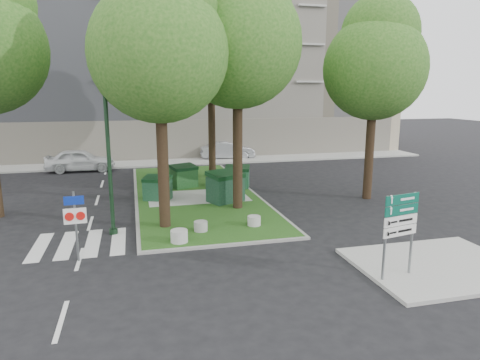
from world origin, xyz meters
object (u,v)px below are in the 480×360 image
object	(u,v)px
tree_median_near_right	(239,31)
street_lamp	(108,137)
traffic_sign_pole	(75,217)
car_silver	(227,150)
bollard_mid	(201,226)
litter_bin	(225,177)
tree_median_mid	(162,61)
tree_median_far	(212,42)
directional_sign	(400,222)
tree_median_near_left	(161,39)
dumpster_c	(225,187)
car_white	(80,160)
dumpster_d	(237,177)
dumpster_b	(184,176)
dumpster_a	(158,188)
bollard_right	(254,221)
tree_street_right	(376,59)
bollard_left	(179,236)

from	to	relation	value
tree_median_near_right	street_lamp	distance (m)	7.34
traffic_sign_pole	street_lamp	bearing A→B (deg)	65.45
tree_median_near_right	car_silver	xyz separation A→B (m)	(2.72, 14.84, -7.27)
bollard_mid	litter_bin	size ratio (longest dim) A/B	0.85
tree_median_mid	tree_median_far	bearing A→B (deg)	43.15
tree_median_near_right	directional_sign	xyz separation A→B (m)	(2.61, -8.52, -6.22)
tree_median_near_left	dumpster_c	bearing A→B (deg)	45.46
car_white	car_silver	xyz separation A→B (m)	(10.98, 2.73, -0.06)
tree_median_far	dumpster_d	world-z (taller)	tree_median_far
dumpster_b	bollard_mid	xyz separation A→B (m)	(-0.29, -7.86, -0.43)
dumpster_a	dumpster_c	distance (m)	3.41
dumpster_c	street_lamp	world-z (taller)	street_lamp
dumpster_a	tree_median_near_left	bearing A→B (deg)	-65.86
tree_median_near_right	dumpster_b	bearing A→B (deg)	112.49
dumpster_a	street_lamp	world-z (taller)	street_lamp
dumpster_a	traffic_sign_pole	distance (m)	7.71
bollard_right	traffic_sign_pole	size ratio (longest dim) A/B	0.23
dumpster_d	street_lamp	world-z (taller)	street_lamp
dumpster_b	street_lamp	world-z (taller)	street_lamp
tree_median_mid	car_silver	size ratio (longest dim) A/B	2.30
tree_street_right	street_lamp	size ratio (longest dim) A/B	1.68
dumpster_a	bollard_mid	size ratio (longest dim) A/B	2.98
dumpster_c	traffic_sign_pole	size ratio (longest dim) A/B	0.85
dumpster_a	bollard_mid	xyz separation A→B (m)	(1.31, -5.33, -0.40)
tree_median_near_left	litter_bin	bearing A→B (deg)	62.06
tree_median_near_right	tree_street_right	xyz separation A→B (m)	(7.00, 0.50, -1.00)
dumpster_b	bollard_mid	distance (m)	7.88
street_lamp	tree_median_near_right	bearing A→B (deg)	21.50
dumpster_b	car_silver	bearing A→B (deg)	42.30
dumpster_a	dumpster_d	distance (m)	4.85
street_lamp	car_white	bearing A→B (deg)	100.58
dumpster_c	bollard_right	distance (m)	4.04
tree_median_near_left	dumpster_d	size ratio (longest dim) A/B	6.68
bollard_mid	street_lamp	size ratio (longest dim) A/B	0.09
bollard_right	street_lamp	size ratio (longest dim) A/B	0.09
tree_median_far	bollard_right	world-z (taller)	tree_median_far
tree_median_mid	dumpster_b	xyz separation A→B (m)	(0.99, 0.34, -6.24)
dumpster_d	street_lamp	xyz separation A→B (m)	(-6.50, -6.27, 3.05)
car_white	traffic_sign_pole	bearing A→B (deg)	-173.17
tree_median_far	dumpster_c	world-z (taller)	tree_median_far
street_lamp	car_white	world-z (taller)	street_lamp
dumpster_c	bollard_left	world-z (taller)	dumpster_c
dumpster_b	bollard_right	xyz separation A→B (m)	(1.91, -7.69, -0.43)
dumpster_a	bollard_mid	world-z (taller)	dumpster_a
tree_median_far	car_silver	bearing A→B (deg)	71.08
dumpster_b	bollard_left	bearing A→B (deg)	-120.33
bollard_right	street_lamp	distance (m)	6.53
tree_street_right	bollard_mid	xyz separation A→B (m)	(-9.30, -3.52, -6.67)
dumpster_a	car_silver	distance (m)	14.03
tree_median_mid	car_white	world-z (taller)	tree_median_mid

